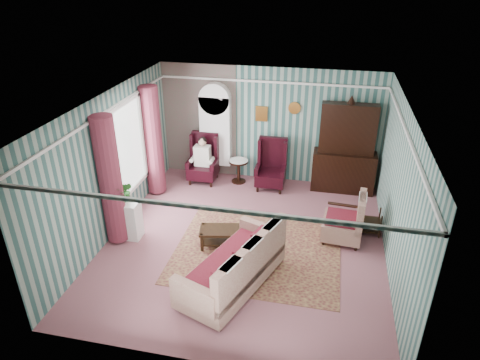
% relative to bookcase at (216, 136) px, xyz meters
% --- Properties ---
extents(floor, '(6.00, 6.00, 0.00)m').
position_rel_bookcase_xyz_m(floor, '(1.35, -2.84, -1.12)').
color(floor, '#905459').
rests_on(floor, ground).
extents(room_shell, '(5.53, 6.02, 2.91)m').
position_rel_bookcase_xyz_m(room_shell, '(0.73, -2.66, 0.89)').
color(room_shell, '#325C56').
rests_on(room_shell, ground).
extents(bookcase, '(0.80, 0.28, 2.24)m').
position_rel_bookcase_xyz_m(bookcase, '(0.00, 0.00, 0.00)').
color(bookcase, white).
rests_on(bookcase, floor).
extents(dresser_hutch, '(1.50, 0.56, 2.36)m').
position_rel_bookcase_xyz_m(dresser_hutch, '(3.25, -0.12, 0.06)').
color(dresser_hutch, black).
rests_on(dresser_hutch, floor).
extents(wingback_left, '(0.76, 0.80, 1.25)m').
position_rel_bookcase_xyz_m(wingback_left, '(-0.25, -0.39, -0.50)').
color(wingback_left, black).
rests_on(wingback_left, floor).
extents(wingback_right, '(0.76, 0.80, 1.25)m').
position_rel_bookcase_xyz_m(wingback_right, '(1.50, -0.39, -0.50)').
color(wingback_right, black).
rests_on(wingback_right, floor).
extents(seated_woman, '(0.44, 0.40, 1.18)m').
position_rel_bookcase_xyz_m(seated_woman, '(-0.25, -0.39, -0.53)').
color(seated_woman, beige).
rests_on(seated_woman, floor).
extents(round_side_table, '(0.50, 0.50, 0.60)m').
position_rel_bookcase_xyz_m(round_side_table, '(0.65, -0.24, -0.82)').
color(round_side_table, black).
rests_on(round_side_table, floor).
extents(nest_table, '(0.45, 0.38, 0.54)m').
position_rel_bookcase_xyz_m(nest_table, '(3.82, -1.94, -0.85)').
color(nest_table, black).
rests_on(nest_table, floor).
extents(plant_stand, '(0.55, 0.35, 0.80)m').
position_rel_bookcase_xyz_m(plant_stand, '(-1.05, -3.14, -0.72)').
color(plant_stand, silver).
rests_on(plant_stand, floor).
extents(rug, '(3.20, 2.60, 0.01)m').
position_rel_bookcase_xyz_m(rug, '(1.65, -3.14, -1.11)').
color(rug, '#431B16').
rests_on(rug, floor).
extents(sofa, '(1.59, 2.35, 1.06)m').
position_rel_bookcase_xyz_m(sofa, '(1.39, -4.17, -0.59)').
color(sofa, beige).
rests_on(sofa, floor).
extents(floral_armchair, '(0.89, 0.92, 0.95)m').
position_rel_bookcase_xyz_m(floral_armchair, '(3.25, -2.31, -0.64)').
color(floral_armchair, beige).
rests_on(floral_armchair, floor).
extents(coffee_table, '(0.95, 0.62, 0.39)m').
position_rel_bookcase_xyz_m(coffee_table, '(0.93, -3.06, -0.92)').
color(coffee_table, black).
rests_on(coffee_table, floor).
extents(potted_plant_a, '(0.50, 0.46, 0.47)m').
position_rel_bookcase_xyz_m(potted_plant_a, '(-1.08, -3.25, -0.09)').
color(potted_plant_a, '#25591B').
rests_on(potted_plant_a, plant_stand).
extents(potted_plant_b, '(0.25, 0.22, 0.42)m').
position_rel_bookcase_xyz_m(potted_plant_b, '(-1.02, -3.05, -0.11)').
color(potted_plant_b, '#1D4F18').
rests_on(potted_plant_b, plant_stand).
extents(potted_plant_c, '(0.22, 0.22, 0.37)m').
position_rel_bookcase_xyz_m(potted_plant_c, '(-1.10, -3.11, -0.14)').
color(potted_plant_c, '#1C4A17').
rests_on(potted_plant_c, plant_stand).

